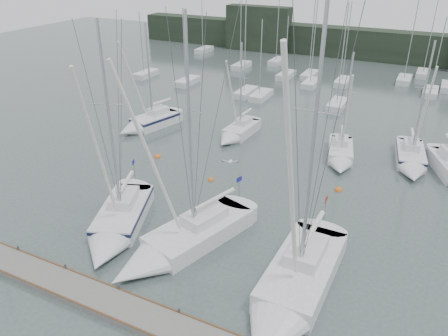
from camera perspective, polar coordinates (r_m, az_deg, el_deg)
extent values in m
plane|color=#414F4D|center=(28.00, -4.94, -12.26)|extent=(160.00, 160.00, 0.00)
cube|color=#62625D|center=(24.88, -11.17, -18.27)|extent=(24.00, 2.00, 0.40)
cube|color=black|center=(82.56, 18.42, 15.07)|extent=(90.00, 4.00, 5.00)
cube|color=black|center=(85.58, 4.49, 17.70)|extent=(12.00, 3.00, 8.00)
cube|color=#BCBDC1|center=(72.78, 2.29, 13.18)|extent=(1.80, 4.50, 0.90)
cylinder|color=#A5A8AD|center=(71.13, 2.21, 17.82)|extent=(0.12, 0.12, 11.17)
cube|color=#BCBDC1|center=(68.68, -10.14, 11.95)|extent=(1.80, 4.50, 0.90)
cylinder|color=#A5A8AD|center=(67.24, -10.73, 15.77)|extent=(0.12, 0.12, 8.65)
cube|color=#BCBDC1|center=(55.68, 14.58, 7.97)|extent=(1.80, 4.50, 0.90)
cylinder|color=#A5A8AD|center=(53.60, 15.22, 14.04)|extent=(0.12, 0.12, 11.41)
cube|color=#BCBDC1|center=(76.12, 6.93, 13.63)|extent=(1.80, 4.50, 0.90)
cylinder|color=#A5A8AD|center=(74.43, 7.09, 18.49)|extent=(0.12, 0.12, 12.29)
cube|color=#BCBDC1|center=(74.44, 24.55, 11.13)|extent=(1.80, 4.50, 0.90)
cylinder|color=#A5A8AD|center=(72.76, 25.46, 15.65)|extent=(0.12, 0.12, 11.36)
cube|color=#BCBDC1|center=(84.67, -2.61, 15.14)|extent=(1.80, 4.50, 0.90)
cylinder|color=#A5A8AD|center=(83.27, -2.87, 18.88)|extent=(0.12, 0.12, 10.40)
cube|color=#BCBDC1|center=(68.48, 27.21, 9.36)|extent=(1.80, 4.50, 0.90)
cube|color=#BCBDC1|center=(57.61, 4.84, 9.38)|extent=(1.80, 4.50, 0.90)
cylinder|color=#A5A8AD|center=(55.85, 4.84, 14.14)|extent=(0.12, 0.12, 9.12)
cube|color=#BCBDC1|center=(69.67, 22.45, 10.57)|extent=(1.80, 4.50, 0.90)
cylinder|color=#A5A8AD|center=(67.86, 23.39, 15.68)|extent=(0.12, 0.12, 12.04)
cube|color=#BCBDC1|center=(67.67, 8.08, 11.88)|extent=(1.80, 4.50, 0.90)
cylinder|color=#A5A8AD|center=(66.19, 8.19, 15.56)|extent=(0.12, 0.12, 8.15)
cube|color=#BCBDC1|center=(63.98, -4.80, 11.17)|extent=(1.80, 4.50, 0.90)
cylinder|color=#A5A8AD|center=(62.34, -5.23, 15.72)|extent=(0.12, 0.12, 9.64)
cube|color=#BCBDC1|center=(64.92, 25.34, 8.92)|extent=(1.80, 4.50, 0.90)
cylinder|color=#A5A8AD|center=(63.26, 26.23, 13.14)|extent=(0.12, 0.12, 9.25)
cube|color=#BCBDC1|center=(65.75, 15.24, 10.76)|extent=(1.80, 4.50, 0.90)
cylinder|color=#A5A8AD|center=(64.00, 15.76, 15.54)|extent=(0.12, 0.12, 10.47)
cube|color=#BCBDC1|center=(58.73, 2.85, 9.78)|extent=(1.80, 4.50, 0.90)
cylinder|color=#A5A8AD|center=(56.72, 2.79, 15.82)|extent=(0.12, 0.12, 11.87)
cube|color=#BCBDC1|center=(68.34, 11.13, 11.79)|extent=(1.80, 4.50, 0.90)
cylinder|color=#A5A8AD|center=(66.58, 11.48, 16.76)|extent=(0.12, 0.12, 11.31)
cube|color=#BCBDC1|center=(64.03, 11.31, 10.76)|extent=(1.80, 4.50, 0.90)
cylinder|color=#A5A8AD|center=(61.95, 11.82, 17.27)|extent=(0.12, 0.12, 14.00)
cube|color=#BCBDC1|center=(32.34, -12.96, -5.98)|extent=(5.04, 7.04, 1.50)
cone|color=#BCBDC1|center=(28.83, -15.59, -10.88)|extent=(3.70, 3.62, 2.89)
cube|color=silver|center=(32.17, -12.90, -3.86)|extent=(2.42, 2.97, 0.70)
cylinder|color=#A5A8AD|center=(28.75, -14.68, 5.62)|extent=(0.18, 0.18, 12.85)
cylinder|color=silver|center=(32.38, -12.67, -1.79)|extent=(1.41, 3.03, 0.28)
cube|color=#0E1335|center=(32.07, -13.05, -5.23)|extent=(5.07, 7.07, 0.25)
cube|color=navy|center=(33.93, -11.76, 0.75)|extent=(0.22, 0.51, 0.36)
cube|color=#BCBDC1|center=(29.78, -3.21, -8.40)|extent=(5.28, 8.08, 1.49)
cone|color=#BCBDC1|center=(27.22, -11.63, -12.94)|extent=(4.00, 4.01, 3.19)
cube|color=silver|center=(29.44, -2.56, -6.26)|extent=(2.57, 3.38, 0.70)
cylinder|color=#A5A8AD|center=(25.82, -4.50, 4.88)|extent=(0.18, 0.18, 13.59)
cylinder|color=silver|center=(29.55, -1.20, -4.05)|extent=(1.36, 3.56, 0.28)
cube|color=navy|center=(30.82, 2.00, -1.49)|extent=(0.18, 0.52, 0.36)
cube|color=#BCBDC1|center=(26.81, 10.20, -13.35)|extent=(3.45, 7.81, 1.68)
cube|color=silver|center=(26.47, 10.80, -10.60)|extent=(1.88, 3.13, 0.78)
cylinder|color=#A5A8AD|center=(21.80, 11.58, 3.35)|extent=(0.20, 0.20, 15.57)
cylinder|color=silver|center=(26.67, 11.63, -7.69)|extent=(0.36, 3.80, 0.31)
cube|color=#A52816|center=(28.46, 13.22, -4.01)|extent=(0.03, 0.60, 0.40)
cube|color=#BCBDC1|center=(48.87, -8.95, 6.01)|extent=(3.85, 5.65, 1.53)
cone|color=#BCBDC1|center=(46.83, -12.41, 4.76)|extent=(3.05, 2.82, 2.54)
cube|color=silver|center=(48.79, -8.58, 7.41)|extent=(1.91, 2.36, 0.71)
cylinder|color=#A5A8AD|center=(46.97, -9.79, 12.28)|extent=(0.18, 0.18, 9.68)
cylinder|color=silver|center=(48.81, -8.18, 8.58)|extent=(0.96, 2.50, 0.28)
cube|color=#0E1335|center=(48.70, -8.99, 6.57)|extent=(3.88, 5.68, 0.25)
cube|color=#BCBDC1|center=(46.04, 2.32, 4.91)|extent=(2.47, 4.78, 1.32)
cone|color=#BCBDC1|center=(43.34, 0.27, 3.48)|extent=(2.31, 2.12, 2.20)
cube|color=silver|center=(46.05, 2.60, 6.21)|extent=(1.32, 1.93, 0.62)
cylinder|color=#A5A8AD|center=(44.15, 2.24, 10.67)|extent=(0.16, 0.16, 8.48)
cylinder|color=silver|center=(46.19, 2.90, 7.31)|extent=(0.38, 2.29, 0.25)
cube|color=#BCBDC1|center=(42.47, 14.94, 2.02)|extent=(3.17, 5.15, 1.34)
cone|color=#BCBDC1|center=(39.38, 14.94, -0.02)|extent=(2.56, 2.48, 2.15)
cube|color=silver|center=(42.49, 15.10, 3.47)|extent=(1.58, 2.13, 0.63)
cylinder|color=#A5A8AD|center=(40.36, 15.78, 8.29)|extent=(0.16, 0.16, 8.70)
cylinder|color=silver|center=(42.67, 15.22, 4.73)|extent=(0.77, 2.33, 0.25)
cube|color=#BCBDC1|center=(43.70, 23.12, 1.42)|extent=(3.18, 5.68, 1.36)
cone|color=#BCBDC1|center=(40.24, 23.46, -0.83)|extent=(2.69, 2.65, 2.35)
cube|color=silver|center=(43.73, 23.32, 2.83)|extent=(1.62, 2.33, 0.63)
cylinder|color=#A5A8AD|center=(41.44, 24.54, 8.19)|extent=(0.16, 0.16, 9.83)
cylinder|color=silver|center=(44.01, 23.45, 4.11)|extent=(0.67, 2.63, 0.25)
cube|color=#0E1335|center=(43.52, 23.23, 1.95)|extent=(3.20, 5.70, 0.23)
sphere|color=orange|center=(36.96, -1.72, -1.60)|extent=(0.51, 0.51, 0.51)
sphere|color=orange|center=(36.65, 14.69, -2.82)|extent=(0.59, 0.59, 0.59)
sphere|color=orange|center=(41.45, -8.70, 1.41)|extent=(0.58, 0.58, 0.58)
ellipsoid|color=silver|center=(26.43, 0.83, 0.86)|extent=(0.33, 0.45, 0.18)
cube|color=gray|center=(26.44, 0.27, 0.92)|extent=(0.43, 0.27, 0.10)
cube|color=gray|center=(26.41, 1.39, 0.87)|extent=(0.43, 0.27, 0.10)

